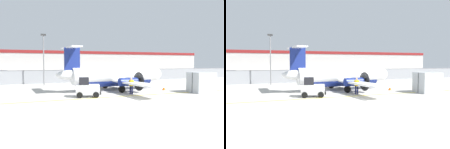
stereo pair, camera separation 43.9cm
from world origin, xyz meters
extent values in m
plane|color=#BCB7AD|center=(0.00, 0.00, 0.00)|extent=(140.00, 140.00, 0.00)
cube|color=yellow|center=(0.00, 2.00, 0.00)|extent=(84.00, 0.20, 0.01)
cube|color=gray|center=(0.00, 18.00, 1.00)|extent=(98.00, 0.04, 2.00)
cylinder|color=slate|center=(0.00, 18.00, 2.05)|extent=(98.00, 0.10, 0.10)
cube|color=#38383A|center=(0.00, 29.50, 0.06)|extent=(98.00, 17.00, 0.12)
cube|color=#BCB7B2|center=(0.00, 48.00, 3.25)|extent=(91.00, 8.00, 6.50)
cube|color=maroon|center=(0.00, 44.00, 6.10)|extent=(91.00, 0.20, 0.80)
cylinder|color=white|center=(0.18, 6.66, 1.75)|extent=(10.46, 2.78, 1.90)
ellipsoid|color=white|center=(5.59, 7.13, 1.75)|extent=(2.53, 2.00, 1.80)
ellipsoid|color=white|center=(-5.23, 6.20, 1.95)|extent=(2.99, 1.29, 1.05)
cylinder|color=navy|center=(0.18, 6.66, 1.23)|extent=(9.37, 2.27, 1.48)
cube|color=white|center=(0.28, 6.67, 1.18)|extent=(2.96, 16.08, 0.18)
cylinder|color=navy|center=(0.25, 9.28, 1.18)|extent=(2.27, 1.09, 0.90)
cone|color=black|center=(1.40, 9.38, 1.18)|extent=(0.49, 0.48, 0.44)
cylinder|color=#262626|center=(1.55, 9.39, 1.18)|extent=(0.22, 2.10, 2.10)
cylinder|color=navy|center=(0.70, 4.10, 1.18)|extent=(2.27, 1.09, 0.90)
cone|color=black|center=(1.85, 4.20, 1.18)|extent=(0.49, 0.48, 0.44)
cylinder|color=#262626|center=(2.00, 4.21, 1.18)|extent=(0.22, 2.10, 2.10)
cube|color=navy|center=(-4.97, 6.22, 3.30)|extent=(1.71, 0.32, 3.10)
cube|color=white|center=(-5.10, 6.21, 4.85)|extent=(1.51, 4.88, 0.14)
cylinder|color=#59595B|center=(3.81, 6.98, 0.79)|extent=(0.15, 0.15, 0.97)
cylinder|color=black|center=(3.81, 6.98, 0.30)|extent=(0.62, 0.27, 0.60)
cylinder|color=#59595B|center=(-0.31, 8.84, 0.83)|extent=(0.15, 0.15, 0.90)
cylinder|color=black|center=(-0.31, 8.84, 0.38)|extent=(0.78, 0.28, 0.76)
cylinder|color=#59595B|center=(0.07, 4.44, 0.83)|extent=(0.15, 0.15, 0.90)
cylinder|color=black|center=(0.07, 4.44, 0.38)|extent=(0.78, 0.28, 0.76)
cube|color=silver|center=(-4.16, 2.89, 0.73)|extent=(2.40, 1.59, 0.90)
cube|color=black|center=(-4.50, 2.97, 1.53)|extent=(1.11, 1.18, 0.70)
cube|color=black|center=(-3.05, 2.62, 0.43)|extent=(0.42, 1.11, 0.30)
cylinder|color=black|center=(-3.29, 3.30, 0.28)|extent=(0.59, 0.31, 0.56)
cylinder|color=black|center=(-3.58, 2.13, 0.28)|extent=(0.59, 0.31, 0.56)
cylinder|color=black|center=(-4.75, 3.65, 0.28)|extent=(0.59, 0.31, 0.56)
cylinder|color=black|center=(-5.03, 2.49, 0.28)|extent=(0.59, 0.31, 0.56)
cylinder|color=#191E4C|center=(0.59, 3.02, 0.42)|extent=(0.23, 0.23, 0.85)
cylinder|color=#191E4C|center=(0.46, 3.17, 0.42)|extent=(0.23, 0.23, 0.85)
cylinder|color=yellow|center=(0.53, 3.09, 1.15)|extent=(0.48, 0.48, 0.60)
cylinder|color=yellow|center=(0.67, 2.93, 1.18)|extent=(0.14, 0.14, 0.55)
cylinder|color=yellow|center=(0.38, 3.26, 1.18)|extent=(0.14, 0.14, 0.55)
sphere|color=tan|center=(0.53, 3.09, 1.59)|extent=(0.22, 0.22, 0.22)
cube|color=#B7BCC1|center=(8.23, 1.46, 1.10)|extent=(2.48, 2.09, 2.20)
cube|color=#333338|center=(8.23, 1.46, 1.10)|extent=(2.44, 0.18, 2.20)
cube|color=orange|center=(-0.27, 9.00, 0.02)|extent=(0.36, 0.36, 0.04)
cone|color=orange|center=(-0.27, 9.00, 0.34)|extent=(0.28, 0.28, 0.60)
cylinder|color=white|center=(-0.27, 9.00, 0.42)|extent=(0.17, 0.17, 0.08)
cube|color=orange|center=(5.63, 4.70, 0.02)|extent=(0.36, 0.36, 0.04)
cone|color=orange|center=(5.63, 4.70, 0.34)|extent=(0.28, 0.28, 0.60)
cylinder|color=white|center=(5.63, 4.70, 0.42)|extent=(0.17, 0.17, 0.08)
cube|color=orange|center=(5.60, 9.35, 0.02)|extent=(0.36, 0.36, 0.04)
cone|color=orange|center=(5.60, 9.35, 0.34)|extent=(0.28, 0.28, 0.60)
cylinder|color=white|center=(5.60, 9.35, 0.42)|extent=(0.17, 0.17, 0.08)
cube|color=black|center=(-14.20, 31.75, 0.74)|extent=(4.29, 1.92, 0.80)
cube|color=#262D38|center=(-14.35, 31.76, 1.42)|extent=(2.28, 1.68, 0.56)
cylinder|color=black|center=(-12.75, 32.57, 0.42)|extent=(0.61, 0.23, 0.60)
cylinder|color=black|center=(-12.85, 30.78, 0.42)|extent=(0.61, 0.23, 0.60)
cube|color=slate|center=(-8.63, 29.48, 0.74)|extent=(4.32, 2.01, 0.80)
cube|color=#262D38|center=(-8.78, 29.49, 1.42)|extent=(2.31, 1.72, 0.56)
cylinder|color=black|center=(-7.16, 30.27, 0.42)|extent=(0.61, 0.25, 0.60)
cylinder|color=black|center=(-7.30, 28.47, 0.42)|extent=(0.61, 0.25, 0.60)
cylinder|color=black|center=(-9.95, 30.48, 0.42)|extent=(0.61, 0.25, 0.60)
cylinder|color=black|center=(-10.09, 28.69, 0.42)|extent=(0.61, 0.25, 0.60)
cube|color=silver|center=(-5.66, 24.40, 0.74)|extent=(4.32, 2.01, 0.80)
cube|color=#262D38|center=(-5.51, 24.41, 1.42)|extent=(2.31, 1.72, 0.56)
cylinder|color=black|center=(-6.98, 23.40, 0.42)|extent=(0.61, 0.24, 0.60)
cylinder|color=black|center=(-7.12, 25.19, 0.42)|extent=(0.61, 0.24, 0.60)
cylinder|color=black|center=(-4.19, 23.61, 0.42)|extent=(0.61, 0.24, 0.60)
cylinder|color=black|center=(-4.33, 25.40, 0.42)|extent=(0.61, 0.24, 0.60)
cube|color=#B28C19|center=(-0.64, 27.66, 0.74)|extent=(4.36, 2.15, 0.80)
cube|color=#262D38|center=(-0.79, 27.64, 1.42)|extent=(2.36, 1.79, 0.56)
cylinder|color=black|center=(0.65, 28.71, 0.42)|extent=(0.62, 0.26, 0.60)
cylinder|color=black|center=(0.85, 26.92, 0.42)|extent=(0.62, 0.26, 0.60)
cylinder|color=black|center=(-2.13, 28.40, 0.42)|extent=(0.62, 0.26, 0.60)
cylinder|color=black|center=(-1.93, 26.61, 0.42)|extent=(0.62, 0.26, 0.60)
cube|color=#B28C19|center=(4.31, 32.57, 0.74)|extent=(4.25, 1.82, 0.80)
cube|color=#262D38|center=(4.16, 32.56, 1.42)|extent=(2.24, 1.62, 0.56)
cylinder|color=black|center=(5.68, 33.51, 0.42)|extent=(0.61, 0.22, 0.60)
cylinder|color=black|center=(5.73, 31.71, 0.42)|extent=(0.61, 0.22, 0.60)
cylinder|color=black|center=(2.88, 33.43, 0.42)|extent=(0.61, 0.22, 0.60)
cylinder|color=black|center=(2.94, 31.63, 0.42)|extent=(0.61, 0.22, 0.60)
cube|color=#B28C19|center=(9.72, 25.84, 0.74)|extent=(4.25, 1.83, 0.80)
cube|color=#262D38|center=(9.57, 25.84, 1.42)|extent=(2.25, 1.63, 0.56)
cylinder|color=black|center=(11.09, 26.78, 0.42)|extent=(0.61, 0.22, 0.60)
cylinder|color=black|center=(11.14, 24.99, 0.42)|extent=(0.61, 0.22, 0.60)
cylinder|color=black|center=(8.29, 26.70, 0.42)|extent=(0.61, 0.22, 0.60)
cylinder|color=black|center=(8.34, 24.90, 0.42)|extent=(0.61, 0.22, 0.60)
cube|color=navy|center=(13.58, 29.47, 0.74)|extent=(4.27, 1.87, 0.80)
cube|color=#262D38|center=(13.73, 29.47, 1.42)|extent=(2.26, 1.65, 0.56)
cylinder|color=black|center=(12.22, 28.51, 0.42)|extent=(0.61, 0.22, 0.60)
cylinder|color=black|center=(12.15, 30.31, 0.42)|extent=(0.61, 0.22, 0.60)
cylinder|color=black|center=(15.02, 28.63, 0.42)|extent=(0.61, 0.22, 0.60)
cylinder|color=black|center=(14.94, 30.42, 0.42)|extent=(0.61, 0.22, 0.60)
cylinder|color=slate|center=(-7.25, 15.17, 3.50)|extent=(0.16, 0.16, 7.00)
cube|color=#333333|center=(-7.25, 15.17, 7.15)|extent=(0.70, 0.30, 0.24)
camera|label=1|loc=(-9.51, -17.07, 3.30)|focal=35.00mm
camera|label=2|loc=(-9.10, -17.22, 3.30)|focal=35.00mm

